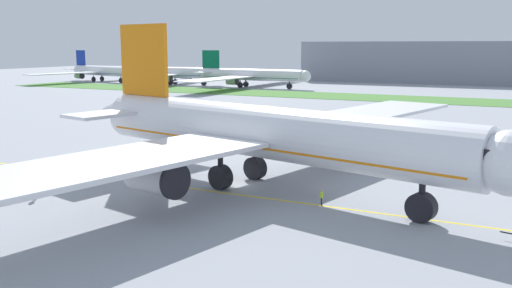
{
  "coord_description": "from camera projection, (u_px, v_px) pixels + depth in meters",
  "views": [
    {
      "loc": [
        30.2,
        -56.61,
        16.35
      ],
      "look_at": [
        -0.16,
        5.1,
        4.15
      ],
      "focal_mm": 39.14,
      "sensor_mm": 36.0,
      "label": 1
    }
  ],
  "objects": [
    {
      "name": "parked_airliner_far_centre",
      "position": [
        177.0,
        73.0,
        232.62
      ],
      "size": [
        38.37,
        59.92,
        14.64
      ],
      "color": "white",
      "rests_on": "ground"
    },
    {
      "name": "parked_airliner_far_right",
      "position": [
        249.0,
        75.0,
        218.08
      ],
      "size": [
        51.47,
        83.23,
        14.37
      ],
      "color": "white",
      "rests_on": "ground"
    },
    {
      "name": "terminal_building",
      "position": [
        423.0,
        62.0,
        245.33
      ],
      "size": [
        107.61,
        20.0,
        18.0
      ],
      "primitive_type": "cube",
      "color": "gray",
      "rests_on": "ground"
    },
    {
      "name": "ground_crew_wingwalker_starboard",
      "position": [
        34.0,
        190.0,
        59.67
      ],
      "size": [
        0.58,
        0.36,
        1.71
      ],
      "color": "black",
      "rests_on": "ground"
    },
    {
      "name": "ground_plane",
      "position": [
        238.0,
        185.0,
        66.0
      ],
      "size": [
        600.0,
        600.0,
        0.0
      ],
      "primitive_type": "plane",
      "color": "#9399A0",
      "rests_on": "ground"
    },
    {
      "name": "apron_taxi_line",
      "position": [
        223.0,
        193.0,
        62.73
      ],
      "size": [
        280.0,
        0.36,
        0.01
      ],
      "primitive_type": "cube",
      "color": "yellow",
      "rests_on": "ground"
    },
    {
      "name": "service_truck_baggage_loader",
      "position": [
        263.0,
        124.0,
        106.44
      ],
      "size": [
        4.6,
        2.89,
        2.73
      ],
      "color": "#B21E19",
      "rests_on": "ground"
    },
    {
      "name": "service_truck_fuel_bowser",
      "position": [
        150.0,
        118.0,
        115.87
      ],
      "size": [
        4.8,
        2.79,
        2.83
      ],
      "color": "white",
      "rests_on": "ground"
    },
    {
      "name": "parked_airliner_far_left",
      "position": [
        100.0,
        71.0,
        254.22
      ],
      "size": [
        43.54,
        70.12,
        14.05
      ],
      "color": "white",
      "rests_on": "ground"
    },
    {
      "name": "grass_median_strip",
      "position": [
        419.0,
        99.0,
        169.91
      ],
      "size": [
        320.0,
        24.0,
        0.1
      ],
      "primitive_type": "cube",
      "color": "#4C8438",
      "rests_on": "ground"
    },
    {
      "name": "airliner_foreground",
      "position": [
        258.0,
        133.0,
        63.63
      ],
      "size": [
        58.98,
        95.1,
        19.13
      ],
      "color": "white",
      "rests_on": "ground"
    },
    {
      "name": "service_truck_catering_van",
      "position": [
        270.0,
        113.0,
        123.47
      ],
      "size": [
        5.62,
        4.1,
        2.96
      ],
      "color": "yellow",
      "rests_on": "ground"
    },
    {
      "name": "ground_crew_wingwalker_port",
      "position": [
        322.0,
        196.0,
        57.59
      ],
      "size": [
        0.33,
        0.57,
        1.66
      ],
      "color": "black",
      "rests_on": "ground"
    }
  ]
}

